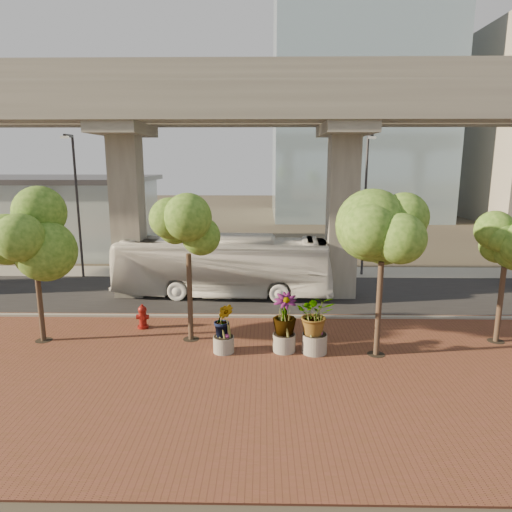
{
  "coord_description": "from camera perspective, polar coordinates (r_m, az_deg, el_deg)",
  "views": [
    {
      "loc": [
        1.65,
        -23.43,
        7.65
      ],
      "look_at": [
        1.22,
        0.5,
        2.64
      ],
      "focal_mm": 32.0,
      "sensor_mm": 36.0,
      "label": 1
    }
  ],
  "objects": [
    {
      "name": "transit_bus",
      "position": [
        26.14,
        -4.17,
        -1.3
      ],
      "size": [
        12.53,
        3.62,
        3.45
      ],
      "primitive_type": "imported",
      "rotation": [
        0.0,
        0.0,
        1.51
      ],
      "color": "white",
      "rests_on": "ground"
    },
    {
      "name": "asphalt_road",
      "position": [
        26.61,
        -2.59,
        -4.85
      ],
      "size": [
        90.0,
        8.0,
        0.04
      ],
      "primitive_type": "cube",
      "color": "black",
      "rests_on": "ground"
    },
    {
      "name": "streetlamp_west",
      "position": [
        31.73,
        -21.55,
        6.89
      ],
      "size": [
        0.46,
        1.33,
        9.2
      ],
      "color": "#2C2B30",
      "rests_on": "ground"
    },
    {
      "name": "street_tree_near_east",
      "position": [
        17.87,
        15.62,
        3.28
      ],
      "size": [
        4.4,
        4.4,
        7.09
      ],
      "color": "#483629",
      "rests_on": "ground"
    },
    {
      "name": "street_tree_near_west",
      "position": [
        19.06,
        -8.52,
        2.97
      ],
      "size": [
        3.21,
        3.21,
        6.19
      ],
      "color": "#483629",
      "rests_on": "ground"
    },
    {
      "name": "fire_hydrant",
      "position": [
        21.84,
        -13.98,
        -7.37
      ],
      "size": [
        0.56,
        0.51,
        1.13
      ],
      "color": "maroon",
      "rests_on": "ground"
    },
    {
      "name": "station_pavilion",
      "position": [
        45.2,
        -27.71,
        4.85
      ],
      "size": [
        23.0,
        13.0,
        6.3
      ],
      "color": "silver",
      "rests_on": "ground"
    },
    {
      "name": "planter_front",
      "position": [
        18.42,
        7.41,
        -7.61
      ],
      "size": [
        2.24,
        2.24,
        2.46
      ],
      "color": "#A5A195",
      "rests_on": "ground"
    },
    {
      "name": "transit_viaduct",
      "position": [
        25.49,
        -2.74,
        11.0
      ],
      "size": [
        72.0,
        5.6,
        12.4
      ],
      "color": "gray",
      "rests_on": "ground"
    },
    {
      "name": "brick_plaza",
      "position": [
        17.29,
        -4.71,
        -14.36
      ],
      "size": [
        70.0,
        13.0,
        0.06
      ],
      "primitive_type": "cube",
      "color": "brown",
      "rests_on": "ground"
    },
    {
      "name": "planter_right",
      "position": [
        18.46,
        3.58,
        -7.58
      ],
      "size": [
        2.26,
        2.26,
        2.41
      ],
      "color": "gray",
      "rests_on": "ground"
    },
    {
      "name": "ground",
      "position": [
        24.71,
        -2.88,
        -6.22
      ],
      "size": [
        160.0,
        160.0,
        0.0
      ],
      "primitive_type": "plane",
      "color": "#3A332A",
      "rests_on": "ground"
    },
    {
      "name": "streetlamp_east",
      "position": [
        30.98,
        13.55,
        7.28
      ],
      "size": [
        0.46,
        1.33,
        9.21
      ],
      "color": "#333338",
      "rests_on": "ground"
    },
    {
      "name": "street_tree_far_east",
      "position": [
        21.35,
        28.83,
        1.03
      ],
      "size": [
        2.98,
        2.98,
        5.51
      ],
      "color": "#483629",
      "rests_on": "ground"
    },
    {
      "name": "curb_strip",
      "position": [
        22.79,
        -3.22,
        -7.59
      ],
      "size": [
        70.0,
        0.25,
        0.16
      ],
      "primitive_type": "cube",
      "color": "gray",
      "rests_on": "ground"
    },
    {
      "name": "street_tree_far_west",
      "position": [
        20.84,
        -26.08,
        2.22
      ],
      "size": [
        4.1,
        4.1,
        6.43
      ],
      "color": "#483629",
      "rests_on": "ground"
    },
    {
      "name": "far_sidewalk",
      "position": [
        31.9,
        -1.98,
        -2.0
      ],
      "size": [
        90.0,
        3.0,
        0.06
      ],
      "primitive_type": "cube",
      "color": "gray",
      "rests_on": "ground"
    },
    {
      "name": "planter_left",
      "position": [
        18.45,
        -4.1,
        -8.29
      ],
      "size": [
        1.87,
        1.87,
        2.06
      ],
      "color": "gray",
      "rests_on": "ground"
    }
  ]
}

